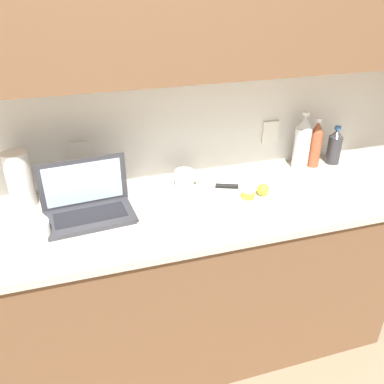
{
  "coord_description": "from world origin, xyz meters",
  "views": [
    {
      "loc": [
        -0.29,
        -1.49,
        1.82
      ],
      "look_at": [
        0.16,
        -0.01,
        0.96
      ],
      "focal_mm": 38.0,
      "sensor_mm": 36.0,
      "label": 1
    }
  ],
  "objects_px": {
    "measuring_cup": "(184,179)",
    "paper_towel_roll": "(20,180)",
    "cutting_board": "(243,194)",
    "lemon_half_cut": "(248,194)",
    "bottle_oil_tall": "(315,144)",
    "bottle_water_clear": "(334,147)",
    "lemon_whole_beside": "(263,190)",
    "laptop": "(88,203)",
    "knife": "(235,187)",
    "bottle_green_soda": "(302,143)",
    "bowl_white": "(29,232)"
  },
  "relations": [
    {
      "from": "measuring_cup",
      "to": "paper_towel_roll",
      "type": "relative_size",
      "value": 0.43
    },
    {
      "from": "cutting_board",
      "to": "lemon_half_cut",
      "type": "height_order",
      "value": "lemon_half_cut"
    },
    {
      "from": "bottle_oil_tall",
      "to": "measuring_cup",
      "type": "bearing_deg",
      "value": -177.47
    },
    {
      "from": "cutting_board",
      "to": "bottle_oil_tall",
      "type": "relative_size",
      "value": 1.64
    },
    {
      "from": "cutting_board",
      "to": "paper_towel_roll",
      "type": "xyz_separation_m",
      "value": [
        -0.97,
        0.2,
        0.12
      ]
    },
    {
      "from": "bottle_water_clear",
      "to": "lemon_whole_beside",
      "type": "bearing_deg",
      "value": -156.16
    },
    {
      "from": "laptop",
      "to": "bottle_water_clear",
      "type": "xyz_separation_m",
      "value": [
        1.31,
        0.16,
        0.04
      ]
    },
    {
      "from": "bottle_water_clear",
      "to": "measuring_cup",
      "type": "relative_size",
      "value": 1.88
    },
    {
      "from": "knife",
      "to": "cutting_board",
      "type": "bearing_deg",
      "value": -53.72
    },
    {
      "from": "bottle_green_soda",
      "to": "bowl_white",
      "type": "bearing_deg",
      "value": -168.24
    },
    {
      "from": "cutting_board",
      "to": "bowl_white",
      "type": "xyz_separation_m",
      "value": [
        -0.94,
        -0.09,
        0.03
      ]
    },
    {
      "from": "measuring_cup",
      "to": "bowl_white",
      "type": "distance_m",
      "value": 0.74
    },
    {
      "from": "laptop",
      "to": "bottle_oil_tall",
      "type": "distance_m",
      "value": 1.2
    },
    {
      "from": "bottle_oil_tall",
      "to": "bottle_water_clear",
      "type": "relative_size",
      "value": 1.27
    },
    {
      "from": "paper_towel_roll",
      "to": "bowl_white",
      "type": "bearing_deg",
      "value": -83.51
    },
    {
      "from": "bowl_white",
      "to": "laptop",
      "type": "bearing_deg",
      "value": 27.78
    },
    {
      "from": "bottle_water_clear",
      "to": "cutting_board",
      "type": "bearing_deg",
      "value": -162.22
    },
    {
      "from": "bottle_water_clear",
      "to": "bowl_white",
      "type": "height_order",
      "value": "bottle_water_clear"
    },
    {
      "from": "bottle_oil_tall",
      "to": "paper_towel_roll",
      "type": "relative_size",
      "value": 1.03
    },
    {
      "from": "lemon_whole_beside",
      "to": "measuring_cup",
      "type": "bearing_deg",
      "value": 147.96
    },
    {
      "from": "bowl_white",
      "to": "knife",
      "type": "bearing_deg",
      "value": 8.85
    },
    {
      "from": "cutting_board",
      "to": "measuring_cup",
      "type": "distance_m",
      "value": 0.29
    },
    {
      "from": "measuring_cup",
      "to": "laptop",
      "type": "bearing_deg",
      "value": -165.08
    },
    {
      "from": "bottle_oil_tall",
      "to": "bottle_green_soda",
      "type": "bearing_deg",
      "value": -180.0
    },
    {
      "from": "knife",
      "to": "bottle_water_clear",
      "type": "distance_m",
      "value": 0.64
    },
    {
      "from": "bowl_white",
      "to": "lemon_half_cut",
      "type": "bearing_deg",
      "value": 2.73
    },
    {
      "from": "laptop",
      "to": "bottle_water_clear",
      "type": "bearing_deg",
      "value": 1.97
    },
    {
      "from": "bottle_oil_tall",
      "to": "paper_towel_roll",
      "type": "xyz_separation_m",
      "value": [
        -1.46,
        0.0,
        0.01
      ]
    },
    {
      "from": "paper_towel_roll",
      "to": "bottle_water_clear",
      "type": "bearing_deg",
      "value": -0.15
    },
    {
      "from": "lemon_half_cut",
      "to": "bottle_water_clear",
      "type": "height_order",
      "value": "bottle_water_clear"
    },
    {
      "from": "bowl_white",
      "to": "bottle_oil_tall",
      "type": "bearing_deg",
      "value": 11.12
    },
    {
      "from": "lemon_whole_beside",
      "to": "bottle_green_soda",
      "type": "relative_size",
      "value": 0.19
    },
    {
      "from": "cutting_board",
      "to": "bottle_green_soda",
      "type": "relative_size",
      "value": 1.42
    },
    {
      "from": "bottle_green_soda",
      "to": "paper_towel_roll",
      "type": "bearing_deg",
      "value": 179.83
    },
    {
      "from": "knife",
      "to": "paper_towel_roll",
      "type": "xyz_separation_m",
      "value": [
        -0.96,
        0.14,
        0.11
      ]
    },
    {
      "from": "knife",
      "to": "bowl_white",
      "type": "xyz_separation_m",
      "value": [
        -0.93,
        -0.14,
        0.02
      ]
    },
    {
      "from": "bottle_oil_tall",
      "to": "bowl_white",
      "type": "bearing_deg",
      "value": -168.88
    },
    {
      "from": "lemon_half_cut",
      "to": "bottle_water_clear",
      "type": "bearing_deg",
      "value": 21.34
    },
    {
      "from": "knife",
      "to": "lemon_half_cut",
      "type": "bearing_deg",
      "value": -56.03
    },
    {
      "from": "knife",
      "to": "measuring_cup",
      "type": "relative_size",
      "value": 2.6
    },
    {
      "from": "knife",
      "to": "paper_towel_roll",
      "type": "distance_m",
      "value": 0.98
    },
    {
      "from": "lemon_half_cut",
      "to": "bottle_oil_tall",
      "type": "height_order",
      "value": "bottle_oil_tall"
    },
    {
      "from": "bottle_oil_tall",
      "to": "bottle_water_clear",
      "type": "xyz_separation_m",
      "value": [
        0.12,
        0.0,
        -0.03
      ]
    },
    {
      "from": "laptop",
      "to": "measuring_cup",
      "type": "xyz_separation_m",
      "value": [
        0.46,
        0.12,
        -0.01
      ]
    },
    {
      "from": "bottle_green_soda",
      "to": "paper_towel_roll",
      "type": "relative_size",
      "value": 1.19
    },
    {
      "from": "laptop",
      "to": "lemon_whole_beside",
      "type": "height_order",
      "value": "laptop"
    },
    {
      "from": "knife",
      "to": "bowl_white",
      "type": "height_order",
      "value": "bowl_white"
    },
    {
      "from": "cutting_board",
      "to": "measuring_cup",
      "type": "relative_size",
      "value": 3.93
    },
    {
      "from": "cutting_board",
      "to": "bowl_white",
      "type": "distance_m",
      "value": 0.95
    },
    {
      "from": "bottle_water_clear",
      "to": "measuring_cup",
      "type": "bearing_deg",
      "value": -177.83
    }
  ]
}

